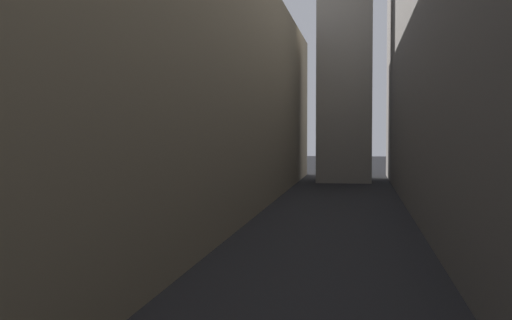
{
  "coord_description": "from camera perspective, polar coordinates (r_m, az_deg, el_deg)",
  "views": [
    {
      "loc": [
        1.78,
        8.12,
        5.95
      ],
      "look_at": [
        0.0,
        19.8,
        5.48
      ],
      "focal_mm": 47.54,
      "sensor_mm": 36.0,
      "label": 1
    }
  ],
  "objects": [
    {
      "name": "ground_plane",
      "position": [
        40.36,
        6.08,
        -6.17
      ],
      "size": [
        264.0,
        264.0,
        0.0
      ],
      "primitive_type": "plane",
      "color": "#232326"
    },
    {
      "name": "building_block_left",
      "position": [
        44.25,
        -9.77,
        6.55
      ],
      "size": [
        13.3,
        108.0,
        18.48
      ],
      "primitive_type": "cube",
      "color": "gray",
      "rests_on": "ground"
    }
  ]
}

